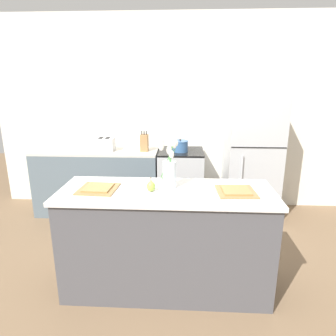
% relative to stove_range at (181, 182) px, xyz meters
% --- Properties ---
extents(ground_plane, '(10.00, 10.00, 0.00)m').
position_rel_stove_range_xyz_m(ground_plane, '(-0.10, -1.60, -0.45)').
color(ground_plane, brown).
extents(back_wall, '(5.20, 0.08, 2.70)m').
position_rel_stove_range_xyz_m(back_wall, '(-0.10, 0.40, 0.90)').
color(back_wall, silver).
rests_on(back_wall, ground_plane).
extents(kitchen_island, '(1.80, 0.66, 0.93)m').
position_rel_stove_range_xyz_m(kitchen_island, '(-0.10, -1.60, 0.01)').
color(kitchen_island, '#4C4C51').
rests_on(kitchen_island, ground_plane).
extents(back_counter, '(1.68, 0.60, 0.90)m').
position_rel_stove_range_xyz_m(back_counter, '(-1.16, 0.00, 0.00)').
color(back_counter, slate).
rests_on(back_counter, ground_plane).
extents(stove_range, '(0.60, 0.61, 0.90)m').
position_rel_stove_range_xyz_m(stove_range, '(0.00, 0.00, 0.00)').
color(stove_range, '#B2B5B7').
rests_on(stove_range, ground_plane).
extents(refrigerator, '(0.68, 0.67, 1.66)m').
position_rel_stove_range_xyz_m(refrigerator, '(0.95, 0.00, 0.38)').
color(refrigerator, '#B7BABC').
rests_on(refrigerator, ground_plane).
extents(flower_vase, '(0.17, 0.14, 0.42)m').
position_rel_stove_range_xyz_m(flower_vase, '(-0.08, -1.53, 0.65)').
color(flower_vase, silver).
rests_on(flower_vase, kitchen_island).
extents(pear_figurine, '(0.07, 0.07, 0.12)m').
position_rel_stove_range_xyz_m(pear_figurine, '(-0.22, -1.63, 0.53)').
color(pear_figurine, '#9EBC47').
rests_on(pear_figurine, kitchen_island).
extents(plate_setting_left, '(0.33, 0.33, 0.02)m').
position_rel_stove_range_xyz_m(plate_setting_left, '(-0.67, -1.62, 0.49)').
color(plate_setting_left, olive).
rests_on(plate_setting_left, kitchen_island).
extents(plate_setting_right, '(0.33, 0.33, 0.02)m').
position_rel_stove_range_xyz_m(plate_setting_right, '(0.47, -1.62, 0.49)').
color(plate_setting_right, olive).
rests_on(plate_setting_right, kitchen_island).
extents(toaster, '(0.28, 0.18, 0.17)m').
position_rel_stove_range_xyz_m(toaster, '(-1.03, -0.04, 0.54)').
color(toaster, '#B7BABC').
rests_on(toaster, back_counter).
extents(cooking_pot, '(0.21, 0.21, 0.17)m').
position_rel_stove_range_xyz_m(cooking_pot, '(-0.01, -0.04, 0.53)').
color(cooking_pot, '#386093').
rests_on(cooking_pot, stove_range).
extents(knife_block, '(0.10, 0.14, 0.27)m').
position_rel_stove_range_xyz_m(knife_block, '(-0.49, -0.03, 0.56)').
color(knife_block, '#A37547').
rests_on(knife_block, back_counter).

